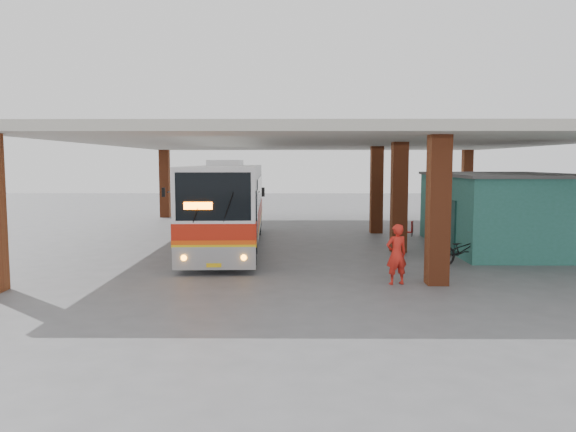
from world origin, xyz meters
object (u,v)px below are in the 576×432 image
Objects in this scene: motorcycle at (462,250)px; pedestrian at (396,254)px; red_chair at (410,229)px; coach_bus at (228,204)px.

pedestrian is at bearing 115.90° from motorcycle.
red_chair is at bearing -119.92° from pedestrian.
pedestrian reaches higher than motorcycle.
coach_bus is at bearing -67.62° from pedestrian.
motorcycle is 1.13× the size of pedestrian.
coach_bus is 9.62m from motorcycle.
red_chair is (2.64, 10.63, -0.55)m from pedestrian.
pedestrian is 2.41× the size of red_chair.
motorcycle is at bearing -148.17° from pedestrian.
pedestrian is (5.73, -7.25, -0.92)m from coach_bus.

